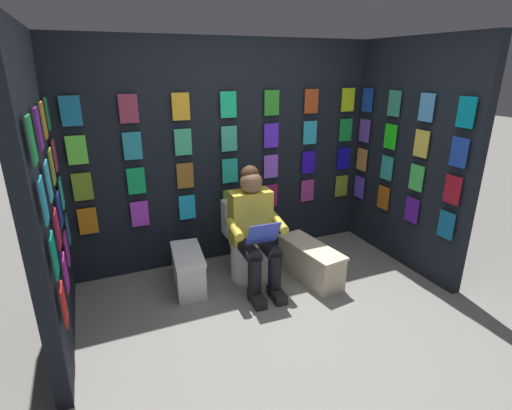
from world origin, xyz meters
The scene contains 8 objects.
ground_plane centered at (0.00, 0.00, 0.00)m, with size 30.00×30.00×0.00m, color gray.
display_wall_back centered at (0.00, -1.68, 1.17)m, with size 3.42×0.14×2.34m.
display_wall_left centered at (-1.71, -0.82, 1.17)m, with size 0.14×1.64×2.34m.
display_wall_right centered at (1.71, -0.82, 1.17)m, with size 0.14×1.64×2.34m.
toilet centered at (-0.01, -1.15, 0.33)m, with size 0.41×0.56×0.77m.
person_reading centered at (0.00, -0.92, 0.60)m, with size 0.54×0.69×1.19m.
comic_longbox_near centered at (0.62, -1.12, 0.19)m, with size 0.34×0.63×0.39m.
comic_longbox_far centered at (-0.57, -0.81, 0.18)m, with size 0.39×0.82×0.36m.
Camera 1 is at (1.35, 2.22, 2.08)m, focal length 27.41 mm.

